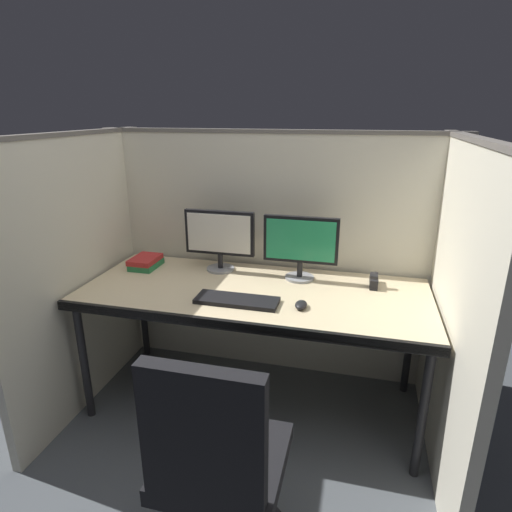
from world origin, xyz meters
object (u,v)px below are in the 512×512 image
keyboard_main (237,300)px  book_stack (146,262)px  monitor_right (301,244)px  red_stapler (374,281)px  office_chair (220,493)px  desk (253,299)px  monitor_left (220,236)px  computer_mouse (301,305)px

keyboard_main → book_stack: (-0.71, 0.36, 0.02)m
monitor_right → red_stapler: size_ratio=2.87×
office_chair → monitor_right: size_ratio=2.27×
desk → book_stack: book_stack is taller
monitor_left → monitor_right: (0.50, -0.03, 0.00)m
desk → monitor_right: (0.22, 0.24, 0.27)m
keyboard_main → computer_mouse: size_ratio=4.48×
monitor_right → computer_mouse: monitor_right is taller
office_chair → red_stapler: size_ratio=6.50×
desk → red_stapler: (0.64, 0.23, 0.08)m
desk → monitor_left: (-0.28, 0.26, 0.27)m
office_chair → red_stapler: 1.37m
computer_mouse → red_stapler: red_stapler is taller
book_stack → computer_mouse: bearing=-18.6°
keyboard_main → computer_mouse: bearing=2.4°
desk → book_stack: bearing=165.4°
computer_mouse → office_chair: bearing=-101.2°
computer_mouse → keyboard_main: bearing=-177.6°
monitor_left → book_stack: 0.51m
desk → office_chair: bearing=-82.7°
monitor_left → keyboard_main: 0.53m
desk → computer_mouse: computer_mouse is taller
monitor_left → monitor_right: same height
book_stack → red_stapler: size_ratio=1.40×
monitor_left → red_stapler: monitor_left is taller
monitor_left → book_stack: (-0.47, -0.07, -0.18)m
desk → office_chair: office_chair is taller
monitor_left → computer_mouse: size_ratio=4.48×
desk → red_stapler: red_stapler is taller
office_chair → book_stack: bearing=130.6°
desk → red_stapler: 0.69m
office_chair → computer_mouse: (0.16, 0.82, 0.39)m
book_stack → red_stapler: (1.39, 0.04, -0.01)m
computer_mouse → book_stack: bearing=161.4°
computer_mouse → desk: bearing=151.8°
book_stack → monitor_right: bearing=2.4°
desk → computer_mouse: size_ratio=19.79×
monitor_left → computer_mouse: monitor_left is taller
monitor_right → book_stack: (-0.97, -0.04, -0.18)m
office_chair → monitor_left: monitor_left is taller
keyboard_main → red_stapler: (0.69, 0.40, 0.02)m
monitor_left → keyboard_main: size_ratio=1.00×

